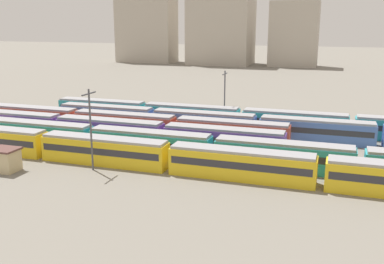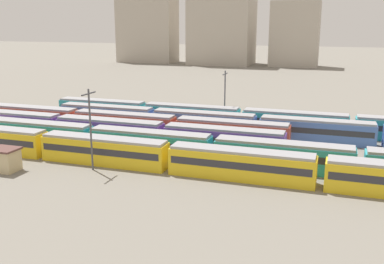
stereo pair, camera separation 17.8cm
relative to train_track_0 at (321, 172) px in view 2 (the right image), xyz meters
name	(u,v)px [view 2 (the right image)]	position (x,y,z in m)	size (l,w,h in m)	color
ground_plane	(79,134)	(-40.58, 13.00, -1.90)	(600.00, 600.00, 0.00)	slate
train_track_0	(321,172)	(0.00, 0.00, 0.00)	(112.50, 3.06, 3.75)	yellow
train_track_1	(283,156)	(-5.01, 5.20, 0.00)	(93.60, 3.06, 3.75)	teal
train_track_2	(110,130)	(-33.22, 10.40, 0.00)	(55.80, 3.06, 3.75)	#6B429E
train_track_3	(125,123)	(-33.20, 15.60, 0.00)	(55.80, 3.06, 3.75)	#BC4C38
train_track_4	(258,126)	(-11.14, 20.80, 0.00)	(74.70, 3.06, 3.75)	#4C70BC
train_track_5	(295,122)	(-5.66, 26.00, 0.00)	(93.60, 3.06, 3.75)	teal
catenary_pole_0	(90,126)	(-28.56, -2.77, 3.99)	(0.24, 3.20, 10.67)	#4C4C51
catenary_pole_1	(225,95)	(-18.99, 29.02, 3.67)	(0.24, 3.20, 10.05)	#4C4C51
signal_hut	(5,159)	(-39.05, -6.74, -0.35)	(3.60, 3.00, 3.04)	#C6B284
distant_building_0	(147,26)	(-87.10, 146.58, 14.78)	(26.96, 13.60, 33.36)	#B2A899
distant_building_1	(222,24)	(-50.67, 146.58, 15.68)	(27.39, 20.92, 35.17)	#B2A899
distant_building_2	(295,34)	(-18.62, 146.58, 11.76)	(20.17, 12.53, 27.33)	#B2A899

